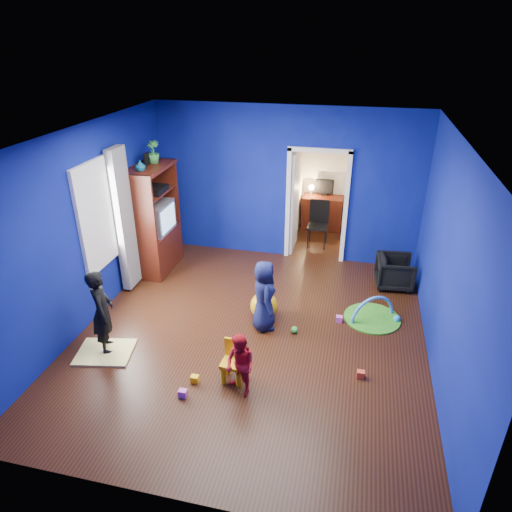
% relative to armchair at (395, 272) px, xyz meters
% --- Properties ---
extents(floor, '(5.00, 5.50, 0.01)m').
position_rel_armchair_xyz_m(floor, '(-2.09, -1.94, -0.28)').
color(floor, black).
rests_on(floor, ground).
extents(ceiling, '(5.00, 5.50, 0.01)m').
position_rel_armchair_xyz_m(ceiling, '(-2.09, -1.94, 2.62)').
color(ceiling, white).
rests_on(ceiling, wall_back).
extents(wall_back, '(5.00, 0.02, 2.90)m').
position_rel_armchair_xyz_m(wall_back, '(-2.09, 0.81, 1.17)').
color(wall_back, navy).
rests_on(wall_back, floor).
extents(wall_front, '(5.00, 0.02, 2.90)m').
position_rel_armchair_xyz_m(wall_front, '(-2.09, -4.69, 1.17)').
color(wall_front, navy).
rests_on(wall_front, floor).
extents(wall_left, '(0.02, 5.50, 2.90)m').
position_rel_armchair_xyz_m(wall_left, '(-4.59, -1.94, 1.17)').
color(wall_left, navy).
rests_on(wall_left, floor).
extents(wall_right, '(0.02, 5.50, 2.90)m').
position_rel_armchair_xyz_m(wall_right, '(0.41, -1.94, 1.17)').
color(wall_right, navy).
rests_on(wall_right, floor).
extents(alcove, '(1.00, 1.75, 2.50)m').
position_rel_armchair_xyz_m(alcove, '(-1.49, 1.68, 0.97)').
color(alcove, silver).
rests_on(alcove, floor).
extents(armchair, '(0.67, 0.65, 0.56)m').
position_rel_armchair_xyz_m(armchair, '(0.00, 0.00, 0.00)').
color(armchair, black).
rests_on(armchair, floor).
extents(child_black, '(0.47, 0.54, 1.25)m').
position_rel_armchair_xyz_m(child_black, '(-3.99, -2.73, 0.34)').
color(child_black, black).
rests_on(child_black, floor).
extents(child_navy, '(0.53, 0.63, 1.10)m').
position_rel_armchair_xyz_m(child_navy, '(-1.96, -1.72, 0.27)').
color(child_navy, black).
rests_on(child_navy, floor).
extents(toddler_red, '(0.52, 0.50, 0.85)m').
position_rel_armchair_xyz_m(toddler_red, '(-1.95, -3.14, 0.14)').
color(toddler_red, '#B41318').
rests_on(toddler_red, floor).
extents(vase, '(0.22, 0.22, 0.18)m').
position_rel_armchair_xyz_m(vase, '(-4.30, -0.57, 1.77)').
color(vase, '#0B5A5D').
rests_on(vase, tv_armoire).
extents(potted_plant, '(0.23, 0.23, 0.39)m').
position_rel_armchair_xyz_m(potted_plant, '(-4.30, -0.05, 1.87)').
color(potted_plant, green).
rests_on(potted_plant, tv_armoire).
extents(tv_armoire, '(0.58, 1.14, 1.96)m').
position_rel_armchair_xyz_m(tv_armoire, '(-4.30, -0.27, 0.70)').
color(tv_armoire, '#3E0F0A').
rests_on(tv_armoire, floor).
extents(crt_tv, '(0.46, 0.70, 0.54)m').
position_rel_armchair_xyz_m(crt_tv, '(-4.26, -0.27, 0.74)').
color(crt_tv, silver).
rests_on(crt_tv, tv_armoire).
extents(yellow_blanket, '(0.85, 0.73, 0.03)m').
position_rel_armchair_xyz_m(yellow_blanket, '(-3.99, -2.83, -0.27)').
color(yellow_blanket, '#F2E07A').
rests_on(yellow_blanket, floor).
extents(hopper_ball, '(0.43, 0.43, 0.43)m').
position_rel_armchair_xyz_m(hopper_ball, '(-2.01, -1.47, -0.07)').
color(hopper_ball, yellow).
rests_on(hopper_ball, floor).
extents(kid_chair, '(0.29, 0.29, 0.50)m').
position_rel_armchair_xyz_m(kid_chair, '(-2.10, -2.94, -0.03)').
color(kid_chair, yellow).
rests_on(kid_chair, floor).
extents(play_mat, '(0.87, 0.87, 0.02)m').
position_rel_armchair_xyz_m(play_mat, '(-0.35, -1.13, -0.27)').
color(play_mat, '#348E20').
rests_on(play_mat, floor).
extents(toy_arch, '(0.67, 0.49, 0.78)m').
position_rel_armchair_xyz_m(toy_arch, '(-0.35, -1.13, -0.26)').
color(toy_arch, '#3F8CD8').
rests_on(toy_arch, floor).
extents(window_left, '(0.03, 0.95, 1.55)m').
position_rel_armchair_xyz_m(window_left, '(-4.58, -1.59, 1.27)').
color(window_left, white).
rests_on(window_left, wall_left).
extents(curtain, '(0.14, 0.42, 2.40)m').
position_rel_armchair_xyz_m(curtain, '(-4.46, -1.04, 0.97)').
color(curtain, slate).
rests_on(curtain, floor).
extents(doorway, '(1.16, 0.10, 2.10)m').
position_rel_armchair_xyz_m(doorway, '(-1.49, 0.81, 0.77)').
color(doorway, white).
rests_on(doorway, floor).
extents(study_desk, '(0.88, 0.44, 0.75)m').
position_rel_armchair_xyz_m(study_desk, '(-1.49, 2.32, 0.09)').
color(study_desk, '#3D140A').
rests_on(study_desk, floor).
extents(desk_monitor, '(0.40, 0.05, 0.32)m').
position_rel_armchair_xyz_m(desk_monitor, '(-1.49, 2.44, 0.67)').
color(desk_monitor, black).
rests_on(desk_monitor, study_desk).
extents(desk_lamp, '(0.14, 0.14, 0.14)m').
position_rel_armchair_xyz_m(desk_lamp, '(-1.77, 2.38, 0.65)').
color(desk_lamp, '#FFD88C').
rests_on(desk_lamp, study_desk).
extents(folding_chair, '(0.40, 0.40, 0.92)m').
position_rel_armchair_xyz_m(folding_chair, '(-1.49, 1.36, 0.18)').
color(folding_chair, black).
rests_on(folding_chair, floor).
extents(book_shelf, '(0.88, 0.24, 0.04)m').
position_rel_armchair_xyz_m(book_shelf, '(-1.49, 2.43, 1.74)').
color(book_shelf, white).
rests_on(book_shelf, study_desk).
extents(toy_0, '(0.10, 0.08, 0.10)m').
position_rel_armchair_xyz_m(toy_0, '(-0.50, -2.53, -0.23)').
color(toy_0, '#E34425').
rests_on(toy_0, floor).
extents(toy_1, '(0.11, 0.11, 0.11)m').
position_rel_armchair_xyz_m(toy_1, '(0.02, -1.11, -0.23)').
color(toy_1, '#28A0E6').
rests_on(toy_1, floor).
extents(toy_2, '(0.10, 0.08, 0.10)m').
position_rel_armchair_xyz_m(toy_2, '(-2.57, -3.10, -0.23)').
color(toy_2, yellow).
rests_on(toy_2, floor).
extents(toy_3, '(0.11, 0.11, 0.11)m').
position_rel_armchair_xyz_m(toy_3, '(-1.48, -1.76, -0.23)').
color(toy_3, green).
rests_on(toy_3, floor).
extents(toy_4, '(0.10, 0.08, 0.10)m').
position_rel_armchair_xyz_m(toy_4, '(-0.85, -1.33, -0.23)').
color(toy_4, '#D951B9').
rests_on(toy_4, floor).
extents(toy_5, '(0.10, 0.08, 0.10)m').
position_rel_armchair_xyz_m(toy_5, '(-2.62, -3.38, -0.23)').
color(toy_5, '#C54AB1').
rests_on(toy_5, floor).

